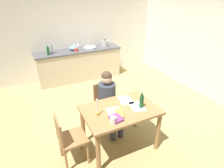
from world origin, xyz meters
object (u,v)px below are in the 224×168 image
Objects in this scene: chair_at_table at (105,103)px; bottle_vinegar at (51,49)px; bottle_oil at (48,51)px; person_seated at (109,99)px; wine_glass_near_sink at (78,45)px; dining_table at (120,115)px; coffee_mug at (113,120)px; sink_unit at (90,47)px; stovetop_kettle at (105,43)px; wine_bottle_on_table at (142,101)px; book_magazine at (116,118)px; chair_side_empty at (68,138)px; candlestick at (97,111)px; teacup_on_counter at (76,50)px; wine_glass_by_kettle at (74,45)px; book_cookery at (119,113)px; mixing_bowl at (73,48)px.

chair_at_table is 3.10× the size of bottle_vinegar.
chair_at_table is 2.41m from bottle_oil.
person_seated reaches higher than wine_glass_near_sink.
coffee_mug reaches higher than dining_table.
sink_unit is at bearing -25.04° from wine_glass_near_sink.
wine_bottle_on_table is at bearing -103.85° from stovetop_kettle.
sink_unit is (0.58, 2.52, 0.24)m from person_seated.
person_seated is 6.03× the size of book_magazine.
candlestick is at bearing -3.06° from chair_side_empty.
person_seated is 2.75m from stovetop_kettle.
stovetop_kettle is 0.81m from wine_glass_near_sink.
coffee_mug is 0.80× the size of wine_glass_near_sink.
chair_side_empty is at bearing 177.57° from dining_table.
person_seated is 4.21× the size of bottle_vinegar.
wine_bottle_on_table reaches higher than teacup_on_counter.
chair_side_empty is at bearing -152.66° from person_seated.
bottle_vinegar is 1.84× the size of wine_glass_near_sink.
person_seated is 2.58m from bottle_vinegar.
dining_table is at bearing -80.88° from bottle_vinegar.
person_seated reaches higher than wine_bottle_on_table.
teacup_on_counter is at bearing 93.37° from wine_bottle_on_table.
wine_glass_by_kettle is at bearing 83.73° from teacup_on_counter.
book_cookery is 3.08m from bottle_oil.
book_magazine is 0.81× the size of bottle_oil.
teacup_on_counter reaches higher than chair_side_empty.
chair_at_table is 3.62× the size of bottle_oil.
coffee_mug is (-0.25, -0.26, 0.17)m from dining_table.
chair_at_table reaches higher than chair_side_empty.
person_seated is at bearing -78.43° from bottle_vinegar.
person_seated is 2.52m from bottle_oil.
bottle_vinegar is at bearing 91.84° from candlestick.
bottle_oil is at bearing 104.30° from person_seated.
person_seated is at bearing -112.92° from stovetop_kettle.
mixing_bowl is 0.21m from wine_glass_near_sink.
person_seated is at bearing 64.77° from book_magazine.
wine_glass_by_kettle is (0.19, 3.16, 0.37)m from dining_table.
sink_unit reaches higher than mixing_bowl.
candlestick reaches higher than chair_side_empty.
sink_unit is 1.48× the size of bottle_oil.
wine_glass_near_sink is (0.30, 3.16, 0.37)m from dining_table.
candlestick is 1.80× the size of wine_glass_near_sink.
mixing_bowl is (0.11, 2.41, 0.46)m from chair_at_table.
candlestick is 1.26× the size of stovetop_kettle.
dining_table is at bearing -95.46° from wine_glass_near_sink.
chair_side_empty is at bearing -145.50° from chair_at_table.
bottle_vinegar is at bearing -175.31° from mixing_bowl.
book_magazine is at bearing -115.26° from book_cookery.
book_magazine is at bearing -95.54° from mixing_bowl.
bottle_oil reaches higher than wine_bottle_on_table.
bottle_vinegar reaches higher than book_magazine.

